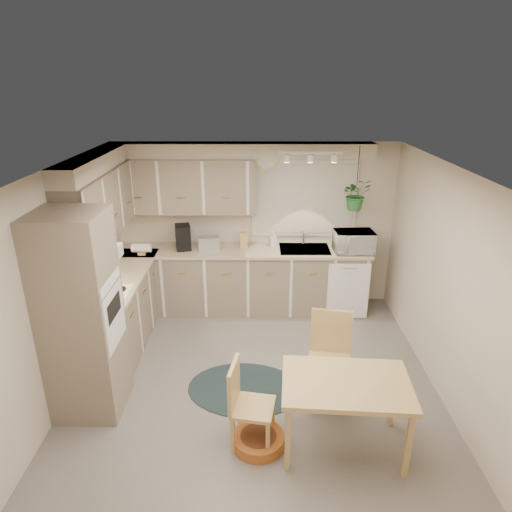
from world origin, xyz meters
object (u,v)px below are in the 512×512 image
object	(u,v)px
chair_back	(329,361)
microwave	(354,239)
braided_rug	(245,388)
pet_bed	(258,440)
chair_left	(253,405)
dining_table	(344,414)

from	to	relation	value
chair_back	microwave	xyz separation A→B (m)	(0.59, 1.99, 0.64)
braided_rug	pet_bed	world-z (taller)	pet_bed
microwave	chair_back	bearing A→B (deg)	-110.02
chair_left	microwave	xyz separation A→B (m)	(1.37, 2.58, 0.70)
braided_rug	microwave	distance (m)	2.58
pet_bed	microwave	xyz separation A→B (m)	(1.32, 2.63, 1.07)
pet_bed	chair_back	bearing A→B (deg)	41.37
chair_back	braided_rug	size ratio (longest dim) A/B	0.77
microwave	pet_bed	bearing A→B (deg)	-120.16
chair_left	chair_back	world-z (taller)	chair_back
microwave	dining_table	bearing A→B (deg)	-105.22
braided_rug	microwave	bearing A→B (deg)	50.79
chair_back	microwave	bearing A→B (deg)	-96.87
braided_rug	dining_table	bearing A→B (deg)	-41.56
chair_back	chair_left	bearing A→B (deg)	47.23
chair_left	braided_rug	xyz separation A→B (m)	(-0.10, 0.78, -0.42)
braided_rug	pet_bed	xyz separation A→B (m)	(0.15, -0.83, 0.05)
dining_table	braided_rug	size ratio (longest dim) A/B	0.89
chair_left	braided_rug	distance (m)	0.89
dining_table	braided_rug	distance (m)	1.29
dining_table	microwave	xyz separation A→B (m)	(0.55, 2.63, 0.77)
dining_table	chair_left	distance (m)	0.83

